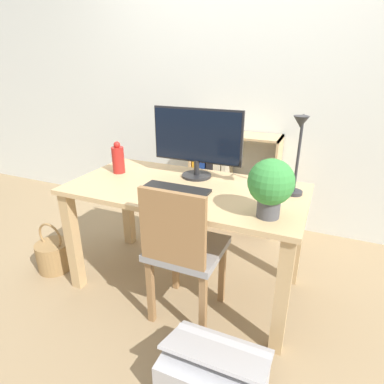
% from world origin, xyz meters
% --- Properties ---
extents(ground_plane, '(10.00, 10.00, 0.00)m').
position_xyz_m(ground_plane, '(0.00, 0.00, 0.00)').
color(ground_plane, '#997F5B').
extents(wall_back, '(8.00, 0.05, 2.60)m').
position_xyz_m(wall_back, '(0.00, 1.15, 1.30)').
color(wall_back, silver).
rests_on(wall_back, ground_plane).
extents(desk, '(1.45, 0.74, 0.72)m').
position_xyz_m(desk, '(0.00, 0.00, 0.60)').
color(desk, tan).
rests_on(desk, ground_plane).
extents(monitor, '(0.60, 0.20, 0.45)m').
position_xyz_m(monitor, '(-0.01, 0.20, 0.98)').
color(monitor, '#232326').
rests_on(monitor, desk).
extents(keyboard, '(0.41, 0.14, 0.02)m').
position_xyz_m(keyboard, '(-0.03, -0.08, 0.73)').
color(keyboard, black).
rests_on(keyboard, desk).
extents(vase, '(0.08, 0.08, 0.22)m').
position_xyz_m(vase, '(-0.54, 0.07, 0.82)').
color(vase, '#B2231E').
rests_on(vase, desk).
extents(desk_lamp, '(0.10, 0.19, 0.46)m').
position_xyz_m(desk_lamp, '(0.62, 0.09, 1.01)').
color(desk_lamp, '#2D2D33').
rests_on(desk_lamp, desk).
extents(potted_plant, '(0.23, 0.23, 0.30)m').
position_xyz_m(potted_plant, '(0.54, -0.21, 0.89)').
color(potted_plant, '#4C4C51').
rests_on(potted_plant, desk).
extents(chair, '(0.40, 0.40, 0.87)m').
position_xyz_m(chair, '(0.12, -0.29, 0.48)').
color(chair, gray).
rests_on(chair, ground_plane).
extents(bookshelf, '(0.77, 0.28, 0.86)m').
position_xyz_m(bookshelf, '(-0.10, 0.97, 0.42)').
color(bookshelf, tan).
rests_on(bookshelf, ground_plane).
extents(basket, '(0.24, 0.24, 0.38)m').
position_xyz_m(basket, '(-0.97, -0.23, 0.12)').
color(basket, '#997547').
rests_on(basket, ground_plane).
extents(storage_box, '(0.48, 0.34, 0.27)m').
position_xyz_m(storage_box, '(0.44, -0.68, 0.11)').
color(storage_box, '#B2B2B7').
rests_on(storage_box, ground_plane).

